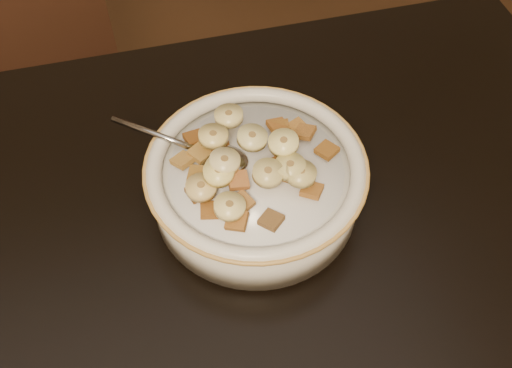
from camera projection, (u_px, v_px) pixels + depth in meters
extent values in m
cube|color=#351D12|center=(36.00, 165.00, 1.09)|extent=(0.48, 0.48, 0.85)
cylinder|color=silver|center=(256.00, 186.00, 0.62)|extent=(0.22, 0.22, 0.05)
cylinder|color=silver|center=(256.00, 171.00, 0.59)|extent=(0.19, 0.19, 0.00)
ellipsoid|color=gray|center=(224.00, 159.00, 0.60)|extent=(0.07, 0.06, 0.01)
cube|color=brown|center=(198.00, 175.00, 0.58)|extent=(0.03, 0.03, 0.01)
cube|color=#9B5B20|center=(305.00, 132.00, 0.62)|extent=(0.03, 0.03, 0.01)
cube|color=brown|center=(270.00, 167.00, 0.57)|extent=(0.02, 0.02, 0.01)
cube|color=brown|center=(194.00, 138.00, 0.61)|extent=(0.02, 0.03, 0.01)
cube|color=brown|center=(284.00, 159.00, 0.58)|extent=(0.03, 0.03, 0.01)
cube|color=brown|center=(280.00, 128.00, 0.62)|extent=(0.02, 0.02, 0.01)
cube|color=olive|center=(183.00, 160.00, 0.59)|extent=(0.03, 0.03, 0.01)
cube|color=brown|center=(312.00, 190.00, 0.57)|extent=(0.03, 0.03, 0.01)
cube|color=olive|center=(200.00, 153.00, 0.60)|extent=(0.03, 0.03, 0.01)
cube|color=brown|center=(211.00, 210.00, 0.56)|extent=(0.02, 0.02, 0.01)
cube|color=#955E2F|center=(238.00, 180.00, 0.56)|extent=(0.02, 0.02, 0.01)
cube|color=brown|center=(291.00, 174.00, 0.57)|extent=(0.03, 0.03, 0.01)
cube|color=brown|center=(237.00, 221.00, 0.55)|extent=(0.03, 0.03, 0.01)
cube|color=brown|center=(221.00, 171.00, 0.57)|extent=(0.03, 0.03, 0.01)
cube|color=brown|center=(221.00, 165.00, 0.58)|extent=(0.02, 0.02, 0.01)
cube|color=brown|center=(327.00, 150.00, 0.60)|extent=(0.03, 0.03, 0.01)
cube|color=brown|center=(271.00, 220.00, 0.55)|extent=(0.03, 0.03, 0.01)
cube|color=brown|center=(242.00, 203.00, 0.56)|extent=(0.03, 0.03, 0.01)
cube|color=brown|center=(217.00, 142.00, 0.60)|extent=(0.03, 0.03, 0.01)
cube|color=olive|center=(298.00, 128.00, 0.62)|extent=(0.03, 0.03, 0.01)
cube|color=brown|center=(198.00, 192.00, 0.57)|extent=(0.03, 0.03, 0.01)
cube|color=brown|center=(280.00, 140.00, 0.60)|extent=(0.03, 0.03, 0.01)
cube|color=brown|center=(278.00, 125.00, 0.62)|extent=(0.02, 0.02, 0.01)
cylinder|color=#C8B978|center=(268.00, 173.00, 0.56)|extent=(0.03, 0.03, 0.01)
cylinder|color=#DECE7C|center=(290.00, 167.00, 0.56)|extent=(0.04, 0.04, 0.01)
cylinder|color=#DBC76F|center=(213.00, 136.00, 0.59)|extent=(0.04, 0.04, 0.01)
cylinder|color=#FFDF7F|center=(230.00, 207.00, 0.55)|extent=(0.04, 0.04, 0.01)
cylinder|color=#FFF2A9|center=(252.00, 138.00, 0.58)|extent=(0.04, 0.04, 0.01)
cylinder|color=#CABD6A|center=(301.00, 174.00, 0.56)|extent=(0.04, 0.04, 0.01)
cylinder|color=#DDBF6F|center=(221.00, 168.00, 0.56)|extent=(0.04, 0.04, 0.01)
cylinder|color=#D4CD81|center=(225.00, 161.00, 0.56)|extent=(0.04, 0.04, 0.01)
cylinder|color=#FEEA87|center=(284.00, 143.00, 0.57)|extent=(0.03, 0.03, 0.01)
cylinder|color=#CFBB73|center=(201.00, 188.00, 0.56)|extent=(0.04, 0.04, 0.01)
cylinder|color=#F9E77F|center=(219.00, 173.00, 0.56)|extent=(0.04, 0.04, 0.01)
cylinder|color=#F6EB89|center=(229.00, 116.00, 0.61)|extent=(0.04, 0.04, 0.01)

